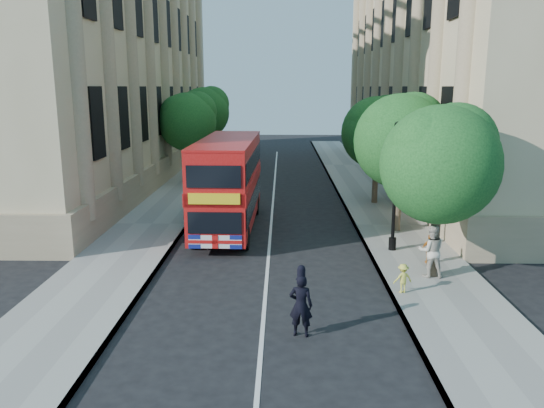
# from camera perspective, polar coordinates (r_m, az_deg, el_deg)

# --- Properties ---
(ground) EXTENTS (120.00, 120.00, 0.00)m
(ground) POSITION_cam_1_polar(r_m,az_deg,el_deg) (16.07, -0.88, -11.65)
(ground) COLOR black
(ground) RESTS_ON ground
(pavement_right) EXTENTS (3.50, 80.00, 0.12)m
(pavement_right) POSITION_cam_1_polar(r_m,az_deg,el_deg) (26.03, 12.65, -2.31)
(pavement_right) COLOR gray
(pavement_right) RESTS_ON ground
(pavement_left) EXTENTS (3.50, 80.00, 0.12)m
(pavement_left) POSITION_cam_1_polar(r_m,az_deg,el_deg) (26.26, -12.77, -2.18)
(pavement_left) COLOR gray
(pavement_left) RESTS_ON ground
(building_right) EXTENTS (12.00, 38.00, 18.00)m
(building_right) POSITION_cam_1_polar(r_m,az_deg,el_deg) (40.94, 20.76, 15.11)
(building_right) COLOR tan
(building_right) RESTS_ON ground
(building_left) EXTENTS (12.00, 38.00, 18.00)m
(building_left) POSITION_cam_1_polar(r_m,az_deg,el_deg) (41.29, -19.92, 15.15)
(building_left) COLOR tan
(building_left) RESTS_ON ground
(tree_right_near) EXTENTS (4.00, 4.00, 6.08)m
(tree_right_near) POSITION_cam_1_polar(r_m,az_deg,el_deg) (18.62, 17.75, 4.72)
(tree_right_near) COLOR #473828
(tree_right_near) RESTS_ON ground
(tree_right_mid) EXTENTS (4.20, 4.20, 6.37)m
(tree_right_mid) POSITION_cam_1_polar(r_m,az_deg,el_deg) (24.37, 13.81, 7.13)
(tree_right_mid) COLOR #473828
(tree_right_mid) RESTS_ON ground
(tree_right_far) EXTENTS (4.00, 4.00, 6.15)m
(tree_right_far) POSITION_cam_1_polar(r_m,az_deg,el_deg) (30.25, 11.33, 7.97)
(tree_right_far) COLOR #473828
(tree_right_far) RESTS_ON ground
(tree_left_far) EXTENTS (4.00, 4.00, 6.30)m
(tree_left_far) POSITION_cam_1_polar(r_m,az_deg,el_deg) (37.32, -9.02, 9.07)
(tree_left_far) COLOR #473828
(tree_left_far) RESTS_ON ground
(tree_left_back) EXTENTS (4.20, 4.20, 6.65)m
(tree_left_back) POSITION_cam_1_polar(r_m,az_deg,el_deg) (45.20, -7.26, 10.03)
(tree_left_back) COLOR #473828
(tree_left_back) RESTS_ON ground
(lamp_post) EXTENTS (0.32, 0.32, 5.16)m
(lamp_post) POSITION_cam_1_polar(r_m,az_deg,el_deg) (21.52, 13.09, 1.28)
(lamp_post) COLOR black
(lamp_post) RESTS_ON pavement_right
(double_decker_bus) EXTENTS (2.60, 9.08, 4.17)m
(double_decker_bus) POSITION_cam_1_polar(r_m,az_deg,el_deg) (24.65, -4.72, 2.47)
(double_decker_bus) COLOR #AD0D0C
(double_decker_bus) RESTS_ON ground
(box_van) EXTENTS (2.29, 5.14, 2.89)m
(box_van) POSITION_cam_1_polar(r_m,az_deg,el_deg) (26.34, -6.12, 1.12)
(box_van) COLOR black
(box_van) RESTS_ON ground
(police_constable) EXTENTS (0.69, 0.51, 1.74)m
(police_constable) POSITION_cam_1_polar(r_m,az_deg,el_deg) (14.42, 3.12, -10.84)
(police_constable) COLOR black
(police_constable) RESTS_ON ground
(woman_pedestrian) EXTENTS (0.95, 0.76, 1.86)m
(woman_pedestrian) POSITION_cam_1_polar(r_m,az_deg,el_deg) (19.12, 16.75, -4.84)
(woman_pedestrian) COLOR beige
(woman_pedestrian) RESTS_ON pavement_right
(child_a) EXTENTS (0.65, 0.29, 1.10)m
(child_a) POSITION_cam_1_polar(r_m,az_deg,el_deg) (20.64, 16.62, -4.67)
(child_a) COLOR orange
(child_a) RESTS_ON pavement_right
(child_b) EXTENTS (0.68, 0.48, 0.95)m
(child_b) POSITION_cam_1_polar(r_m,az_deg,el_deg) (17.59, 13.89, -7.76)
(child_b) COLOR #D3CE48
(child_b) RESTS_ON pavement_right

